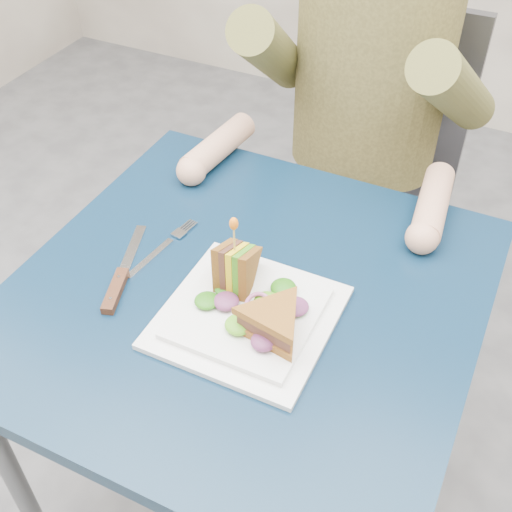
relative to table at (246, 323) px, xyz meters
The scene contains 13 objects.
ground 0.65m from the table, ahead, with size 4.00×4.00×0.00m, color #57575A.
table is the anchor object (origin of this frame).
chair 0.72m from the table, 90.00° to the left, with size 0.42×0.40×0.93m.
diner 0.66m from the table, 90.00° to the left, with size 0.54×0.59×0.74m.
plate 0.11m from the table, 60.16° to the right, with size 0.26×0.26×0.02m.
sandwich_flat 0.17m from the table, 42.80° to the right, with size 0.14×0.14×0.05m.
sandwich_upright 0.13m from the table, 141.19° to the right, with size 0.08×0.13×0.13m.
fork 0.20m from the table, behind, with size 0.04×0.18×0.01m.
knife 0.23m from the table, 157.64° to the right, with size 0.09×0.22×0.02m.
toothpick 0.20m from the table, 141.19° to the right, with size 0.00×0.00×0.06m, color tan.
toothpick_frill 0.23m from the table, 141.19° to the right, with size 0.01×0.01×0.02m, color orange.
lettuce_spill 0.12m from the table, 50.97° to the right, with size 0.15×0.13×0.02m, color #337A14, non-canonical shape.
onion_ring 0.13m from the table, 47.11° to the right, with size 0.04×0.04×0.01m, color #9E4C7A.
Camera 1 is at (0.34, -0.66, 1.49)m, focal length 45.00 mm.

